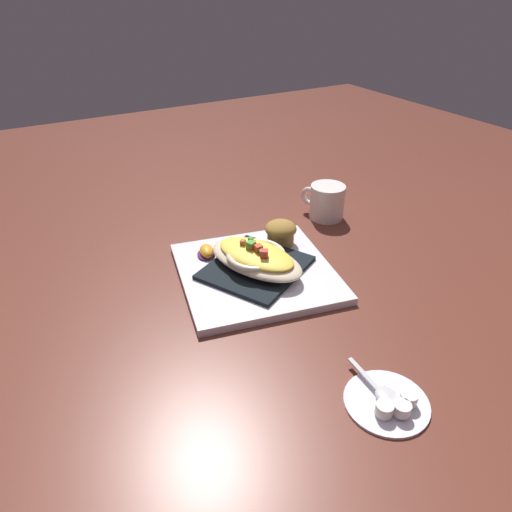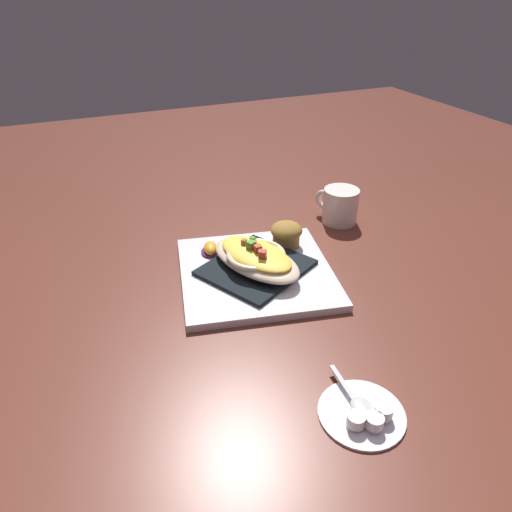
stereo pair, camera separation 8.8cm
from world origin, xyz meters
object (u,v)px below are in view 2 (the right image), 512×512
Objects in this scene: muffin at (286,234)px; creamer_saucer at (362,412)px; creamer_cup_1 at (374,422)px; square_plate at (256,272)px; creamer_cup_0 at (356,420)px; orange_garnish at (210,249)px; spoon at (362,405)px; gratin_dish at (256,257)px; creamer_cup_2 at (384,411)px; coffee_mug at (340,207)px.

muffin reaches higher than creamer_saucer.
creamer_cup_1 is at bearing -11.95° from muffin.
square_plate is 0.38m from creamer_cup_0.
muffin is 2.73× the size of creamer_cup_1.
orange_garnish is 2.42× the size of creamer_cup_0.
square_plate is 0.36m from creamer_saucer.
orange_garnish reaches higher than spoon.
spoon is at bearing 176.24° from creamer_cup_1.
creamer_saucer is (0.45, 0.06, -0.02)m from orange_garnish.
creamer_cup_2 is (0.38, 0.02, -0.03)m from gratin_dish.
spoon reaches higher than square_plate.
square_plate is 0.36m from spoon.
gratin_dish is 0.11m from orange_garnish.
orange_garnish reaches higher than creamer_cup_0.
muffin is at bearing 77.80° from orange_garnish.
creamer_saucer is at bearing -3.76° from spoon.
gratin_dish is at bearing 176.89° from creamer_cup_0.
square_plate is at bearing -179.80° from creamer_saucer.
coffee_mug is (-0.14, 0.27, -0.01)m from gratin_dish.
orange_garnish is (-0.09, -0.06, 0.02)m from square_plate.
orange_garnish is at bearing -172.19° from creamer_saucer.
creamer_cup_1 is at bearing -67.98° from creamer_cup_2.
coffee_mug reaches higher than creamer_cup_1.
muffin is 2.73× the size of creamer_cup_0.
muffin reaches higher than spoon.
gratin_dish reaches higher than square_plate.
creamer_cup_1 reaches higher than square_plate.
gratin_dish reaches higher than creamer_cup_1.
gratin_dish reaches higher than creamer_cup_2.
spoon is at bearing 176.24° from creamer_saucer.
orange_garnish is at bearing -175.06° from creamer_cup_0.
coffee_mug is at bearing 150.40° from creamer_cup_0.
gratin_dish is at bearing -179.79° from creamer_saucer.
coffee_mug is at bearing 116.69° from gratin_dish.
coffee_mug is 4.48× the size of creamer_cup_1.
creamer_saucer is at bearing 0.20° from square_plate.
creamer_cup_1 is (0.01, 0.02, 0.00)m from creamer_cup_0.
coffee_mug is (-0.04, 0.33, 0.01)m from orange_garnish.
square_plate is 1.27× the size of gratin_dish.
gratin_dish is at bearing -63.31° from coffee_mug.
creamer_cup_2 is at bearing 47.80° from creamer_saucer.
creamer_cup_0 reaches higher than square_plate.
creamer_cup_2 is (0.02, 0.02, 0.00)m from spoon.
muffin is at bearing 170.50° from creamer_cup_2.
creamer_cup_0 and creamer_cup_1 have the same top height.
square_plate is 11.95× the size of creamer_cup_1.
creamer_cup_0 is (0.44, -0.11, -0.03)m from muffin.
orange_garnish reaches higher than creamer_cup_2.
coffee_mug reaches higher than creamer_cup_0.
spoon is (0.49, -0.27, -0.02)m from coffee_mug.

